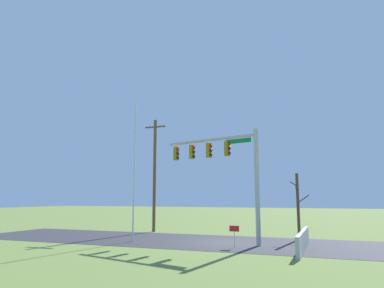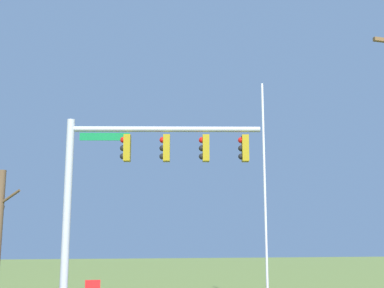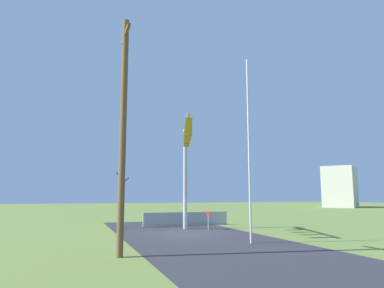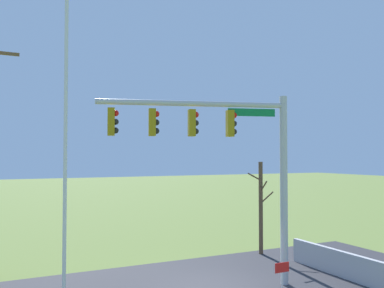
{
  "view_description": "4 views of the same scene",
  "coord_description": "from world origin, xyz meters",
  "px_view_note": "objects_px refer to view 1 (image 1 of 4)",
  "views": [
    {
      "loc": [
        6.73,
        -22.26,
        2.79
      ],
      "look_at": [
        -1.83,
        -0.23,
        6.35
      ],
      "focal_mm": 33.41,
      "sensor_mm": 36.0,
      "label": 1
    },
    {
      "loc": [
        3.6,
        18.0,
        2.5
      ],
      "look_at": [
        -1.74,
        0.0,
        6.14
      ],
      "focal_mm": 48.69,
      "sensor_mm": 36.0,
      "label": 2
    },
    {
      "loc": [
        -21.19,
        6.7,
        2.33
      ],
      "look_at": [
        -1.75,
        0.12,
        5.26
      ],
      "focal_mm": 33.29,
      "sensor_mm": 36.0,
      "label": 3
    },
    {
      "loc": [
        -6.99,
        -12.83,
        4.69
      ],
      "look_at": [
        -1.01,
        -0.43,
        5.14
      ],
      "focal_mm": 37.63,
      "sensor_mm": 36.0,
      "label": 4
    }
  ],
  "objects_px": {
    "bare_tree": "(298,205)",
    "flagpole": "(134,169)",
    "signal_mast": "(225,162)",
    "utility_pole": "(155,173)",
    "open_sign": "(234,231)"
  },
  "relations": [
    {
      "from": "bare_tree",
      "to": "flagpole",
      "type": "bearing_deg",
      "value": -153.12
    },
    {
      "from": "signal_mast",
      "to": "utility_pole",
      "type": "bearing_deg",
      "value": 146.5
    },
    {
      "from": "flagpole",
      "to": "open_sign",
      "type": "relative_size",
      "value": 7.62
    },
    {
      "from": "flagpole",
      "to": "bare_tree",
      "type": "distance_m",
      "value": 11.36
    },
    {
      "from": "open_sign",
      "to": "bare_tree",
      "type": "bearing_deg",
      "value": 60.72
    },
    {
      "from": "signal_mast",
      "to": "bare_tree",
      "type": "relative_size",
      "value": 1.56
    },
    {
      "from": "utility_pole",
      "to": "bare_tree",
      "type": "relative_size",
      "value": 2.12
    },
    {
      "from": "utility_pole",
      "to": "open_sign",
      "type": "height_order",
      "value": "utility_pole"
    },
    {
      "from": "signal_mast",
      "to": "open_sign",
      "type": "height_order",
      "value": "signal_mast"
    },
    {
      "from": "bare_tree",
      "to": "signal_mast",
      "type": "bearing_deg",
      "value": -138.63
    },
    {
      "from": "utility_pole",
      "to": "open_sign",
      "type": "relative_size",
      "value": 7.75
    },
    {
      "from": "flagpole",
      "to": "bare_tree",
      "type": "xyz_separation_m",
      "value": [
        9.92,
        5.03,
        -2.36
      ]
    },
    {
      "from": "utility_pole",
      "to": "flagpole",
      "type": "bearing_deg",
      "value": -74.19
    },
    {
      "from": "open_sign",
      "to": "utility_pole",
      "type": "bearing_deg",
      "value": 141.26
    },
    {
      "from": "flagpole",
      "to": "signal_mast",
      "type": "bearing_deg",
      "value": 13.8
    }
  ]
}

